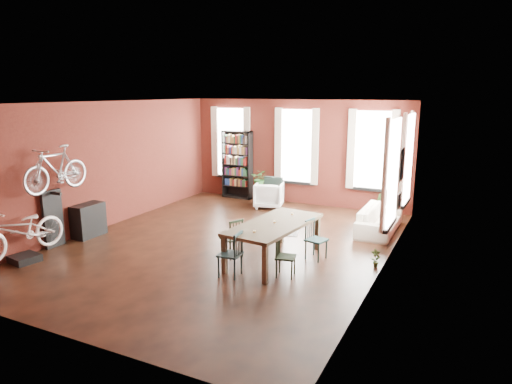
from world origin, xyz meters
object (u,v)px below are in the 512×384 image
Objects in this scene: bookshelf at (237,165)px; bicycle_floor at (19,209)px; dining_table at (274,242)px; plant_stand at (261,196)px; dining_chair_a at (230,254)px; cream_sofa at (380,215)px; console_table at (88,220)px; white_armchair at (269,194)px; dining_chair_d at (316,240)px; dining_chair_b at (232,238)px; dining_chair_c at (286,257)px; bike_trainer at (25,259)px.

bicycle_floor is (-1.20, -7.05, 0.03)m from bookshelf.
plant_stand is (-2.31, 4.21, -0.14)m from dining_table.
plant_stand is (-1.88, 5.31, -0.17)m from dining_chair_a.
console_table is at bearing 119.33° from cream_sofa.
dining_table is 2.85× the size of white_armchair.
console_table is at bearing 95.08° from bicycle_floor.
console_table is at bearing 113.61° from dining_chair_d.
dining_chair_c is (1.42, -0.46, -0.03)m from dining_chair_b.
dining_chair_d reaches higher than bike_trainer.
dining_table is 1.14× the size of cream_sofa.
dining_chair_c is at bearing 164.51° from cream_sofa.
dining_chair_b is 1.49m from dining_chair_c.
dining_table is 3.08× the size of dining_chair_c.
dining_chair_d is 6.03m from bike_trainer.
dining_chair_b is at bearing -161.43° from dining_table.
dining_table is 2.84× the size of dining_chair_b.
bicycle_floor is at bearing -87.52° from console_table.
bookshelf is at bearing -157.67° from dining_chair_a.
bike_trainer is (-1.18, -7.06, -1.03)m from bookshelf.
dining_table is 1.21× the size of bicycle_floor.
dining_table reaches higher than bike_trainer.
bicycle_floor is at bearing -99.66° from bookshelf.
dining_chair_b is 4.62m from plant_stand.
cream_sofa is 2.60× the size of console_table.
dining_table is at bearing 153.97° from dining_chair_a.
white_armchair reaches higher than bike_trainer.
dining_chair_a is 1.09× the size of console_table.
dining_chair_d is 1.65× the size of bike_trainer.
dining_chair_a is at bearing 52.07° from dining_chair_b.
dining_chair_d is 5.98m from bookshelf.
dining_chair_b is 5.57m from bookshelf.
white_armchair is (-1.04, 4.19, -0.00)m from dining_chair_b.
console_table is (-2.75, -4.47, -0.02)m from white_armchair.
console_table is at bearing -103.83° from bookshelf.
bike_trainer is 1.06m from bicycle_floor.
dining_chair_c is at bearing 96.93° from dining_chair_b.
cream_sofa is at bearing 43.62° from bicycle_floor.
console_table is at bearing -60.86° from dining_chair_b.
dining_chair_b is 1.00× the size of white_armchair.
dining_chair_d is at bearing 138.76° from dining_chair_a.
plant_stand is at bearing 72.97° from cream_sofa.
bike_trainer is at bearing 52.44° from white_armchair.
dining_chair_c is 6.70m from bookshelf.
dining_chair_a is 1.13× the size of dining_chair_c.
dining_chair_b is (-0.90, -0.19, 0.01)m from dining_table.
bookshelf is at bearing 25.14° from dining_chair_c.
console_table is at bearing 77.01° from dining_chair_c.
dining_table reaches higher than console_table.
plant_stand is (2.27, 6.54, 0.20)m from bike_trainer.
dining_chair_a is at bearing 157.17° from dining_chair_d.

